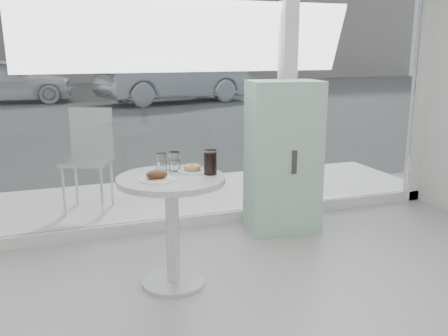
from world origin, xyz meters
name	(u,v)px	position (x,y,z in m)	size (l,w,h in m)	color
storefront	(202,35)	(0.07, 3.00, 1.71)	(5.00, 0.14, 3.00)	white
main_table	(172,208)	(-0.50, 1.90, 0.55)	(0.72, 0.72, 0.77)	silver
patio_deck	(175,199)	(0.00, 3.80, 0.03)	(5.60, 1.60, 0.05)	silver
street	(82,99)	(0.00, 16.00, 0.00)	(40.00, 24.00, 0.00)	#3C3C3C
mint_cabinet	(283,157)	(0.69, 2.64, 0.67)	(0.67, 0.49, 1.33)	#A2CFB8
patio_chair	(89,153)	(-0.87, 3.70, 0.61)	(0.56, 0.56, 0.98)	silver
car_white	(3,80)	(-2.31, 15.33, 0.69)	(1.63, 4.05, 1.38)	silver
car_silver	(175,77)	(2.59, 13.67, 0.76)	(1.61, 4.63, 1.53)	#9C9EA4
plate_fritter	(157,176)	(-0.60, 1.84, 0.80)	(0.23, 0.23, 0.07)	white
plate_donut	(192,169)	(-0.33, 1.97, 0.79)	(0.20, 0.20, 0.05)	white
water_tumbler_a	(162,163)	(-0.52, 2.09, 0.82)	(0.08, 0.08, 0.12)	white
water_tumbler_b	(174,162)	(-0.43, 2.06, 0.83)	(0.08, 0.08, 0.13)	white
cola_glass	(210,163)	(-0.23, 1.87, 0.85)	(0.09, 0.09, 0.17)	white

